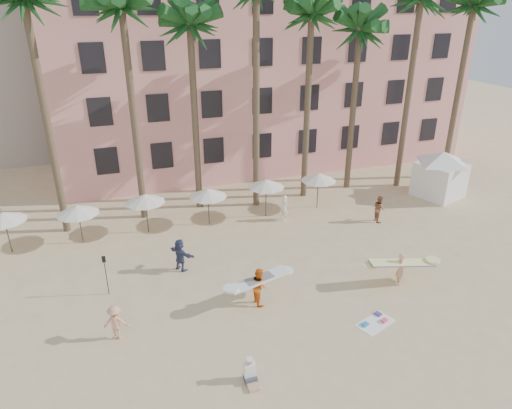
{
  "coord_description": "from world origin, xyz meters",
  "views": [
    {
      "loc": [
        -6.75,
        -14.49,
        13.66
      ],
      "look_at": [
        0.13,
        6.0,
        4.0
      ],
      "focal_mm": 32.0,
      "sensor_mm": 36.0,
      "label": 1
    }
  ],
  "objects": [
    {
      "name": "umbrella_row",
      "position": [
        -3.0,
        12.5,
        2.33
      ],
      "size": [
        22.5,
        2.7,
        2.73
      ],
      "color": "#332B23",
      "rests_on": "ground"
    },
    {
      "name": "carrier_yellow",
      "position": [
        6.9,
        2.37,
        1.02
      ],
      "size": [
        3.54,
        1.29,
        1.79
      ],
      "color": "tan",
      "rests_on": "ground"
    },
    {
      "name": "cabana",
      "position": [
        16.7,
        11.68,
        2.07
      ],
      "size": [
        5.73,
        5.73,
        3.5
      ],
      "color": "white",
      "rests_on": "ground"
    },
    {
      "name": "paddle",
      "position": [
        -7.7,
        6.25,
        1.41
      ],
      "size": [
        0.18,
        0.04,
        2.23
      ],
      "color": "black",
      "rests_on": "ground"
    },
    {
      "name": "pink_hotel",
      "position": [
        7.0,
        26.0,
        8.0
      ],
      "size": [
        35.0,
        14.0,
        16.0
      ],
      "primitive_type": "cube",
      "color": "#F4A194",
      "rests_on": "ground"
    },
    {
      "name": "carrier_white",
      "position": [
        -0.65,
        3.15,
        1.02
      ],
      "size": [
        3.19,
        1.36,
        1.93
      ],
      "color": "orange",
      "rests_on": "ground"
    },
    {
      "name": "ground",
      "position": [
        0.0,
        0.0,
        0.0
      ],
      "size": [
        120.0,
        120.0,
        0.0
      ],
      "primitive_type": "plane",
      "color": "#D1B789",
      "rests_on": "ground"
    },
    {
      "name": "beachgoers",
      "position": [
        -0.49,
        7.12,
        0.9
      ],
      "size": [
        18.47,
        9.54,
        1.88
      ],
      "color": "#955C3E",
      "rests_on": "ground"
    },
    {
      "name": "beach_towel",
      "position": [
        3.97,
        -0.04,
        0.03
      ],
      "size": [
        2.04,
        1.57,
        0.14
      ],
      "color": "white",
      "rests_on": "ground"
    },
    {
      "name": "palm_row",
      "position": [
        0.51,
        15.0,
        12.97
      ],
      "size": [
        44.4,
        5.4,
        16.3
      ],
      "color": "brown",
      "rests_on": "ground"
    },
    {
      "name": "seated_man",
      "position": [
        -2.66,
        -1.62,
        0.37
      ],
      "size": [
        0.48,
        0.83,
        1.08
      ],
      "color": "#3F3F4C",
      "rests_on": "ground"
    }
  ]
}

